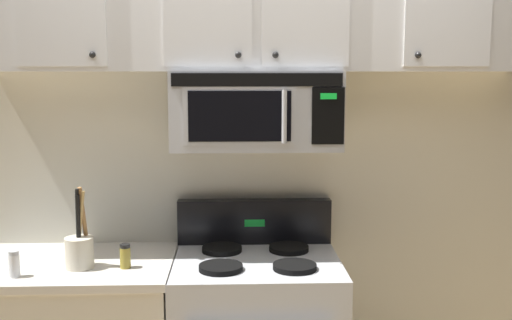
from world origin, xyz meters
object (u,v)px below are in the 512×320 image
object	(u,v)px
over_range_microwave	(256,110)
salt_shaker	(14,264)
spice_jar	(125,256)
utensil_crock_cream	(80,248)

from	to	relation	value
over_range_microwave	salt_shaker	distance (m)	1.23
spice_jar	salt_shaker	bearing A→B (deg)	-166.72
spice_jar	over_range_microwave	bearing A→B (deg)	20.35
over_range_microwave	salt_shaker	size ratio (longest dim) A/B	6.77
utensil_crock_cream	spice_jar	world-z (taller)	utensil_crock_cream
utensil_crock_cream	salt_shaker	world-z (taller)	utensil_crock_cream
salt_shaker	utensil_crock_cream	bearing A→B (deg)	25.34
utensil_crock_cream	spice_jar	xyz separation A→B (m)	(0.20, -0.01, -0.03)
utensil_crock_cream	spice_jar	distance (m)	0.20
utensil_crock_cream	salt_shaker	distance (m)	0.27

